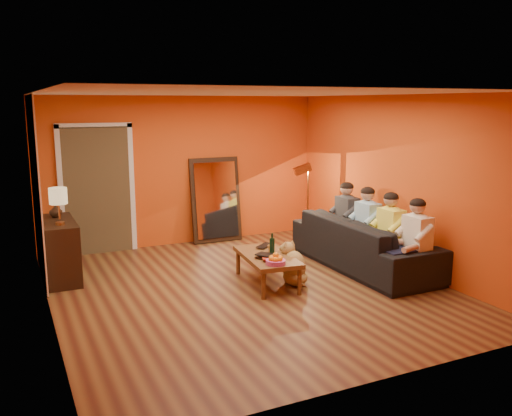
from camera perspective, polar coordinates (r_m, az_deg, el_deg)
name	(u,v)px	position (r m, az deg, el deg)	size (l,w,h in m)	color
room_shell	(237,190)	(7.43, -2.02, 1.88)	(5.00, 5.50, 2.60)	brown
white_accent	(36,188)	(8.21, -22.17, 1.95)	(0.02, 1.90, 2.58)	white
doorway_recess	(96,190)	(9.41, -16.47, 1.83)	(1.06, 0.30, 2.10)	#3F2D19
door_jamb_left	(61,193)	(9.23, -19.85, 1.45)	(0.08, 0.06, 2.20)	white
door_jamb_right	(132,189)	(9.40, -12.93, 1.99)	(0.08, 0.06, 2.20)	white
door_header	(94,125)	(9.19, -16.72, 8.32)	(1.22, 0.06, 0.08)	white
mirror_frame	(216,200)	(9.79, -4.27, 0.87)	(0.92, 0.06, 1.52)	black
mirror_glass	(216,200)	(9.75, -4.18, 0.84)	(0.78, 0.02, 1.36)	white
sideboard	(60,250)	(8.21, -19.93, -4.15)	(0.44, 1.18, 0.85)	black
table_lamp	(59,206)	(7.77, -20.04, 0.16)	(0.24, 0.24, 0.51)	beige
sofa	(364,243)	(8.41, 11.28, -3.62)	(1.03, 2.62, 0.77)	black
coffee_table	(267,269)	(7.55, 1.17, -6.47)	(0.62, 1.22, 0.42)	brown
floor_lamp	(308,207)	(9.32, 5.48, 0.09)	(0.30, 0.24, 1.44)	#B06C33
dog	(294,263)	(7.54, 4.00, -5.79)	(0.33, 0.51, 0.60)	tan
person_far_left	(417,243)	(7.69, 16.55, -3.51)	(0.70, 0.44, 1.22)	white
person_mid_left	(390,234)	(8.09, 13.97, -2.66)	(0.70, 0.44, 1.22)	#FFFD54
person_mid_right	(367,226)	(8.51, 11.64, -1.89)	(0.70, 0.44, 1.22)	#99CBED
person_far_right	(347,219)	(8.95, 9.54, -1.19)	(0.70, 0.44, 1.22)	#303135
fruit_bowl	(276,258)	(7.04, 2.08, -5.32)	(0.26, 0.26, 0.16)	#C04391
wine_bottle	(272,244)	(7.43, 1.70, -3.84)	(0.07, 0.07, 0.31)	black
tumbler	(271,248)	(7.63, 1.59, -4.27)	(0.10, 0.10, 0.09)	#B27F3F
laptop	(267,246)	(7.86, 1.22, -4.06)	(0.34, 0.22, 0.03)	black
book_lower	(262,259)	(7.24, 0.60, -5.42)	(0.18, 0.25, 0.02)	black
book_mid	(262,257)	(7.24, 0.64, -5.22)	(0.20, 0.27, 0.02)	#B12714
book_upper	(262,256)	(7.22, 0.64, -5.11)	(0.18, 0.24, 0.02)	black
vase	(56,211)	(8.34, -20.34, -0.27)	(0.18, 0.18, 0.19)	black
flowers	(55,195)	(8.30, -20.44, 1.31)	(0.17, 0.17, 0.42)	#B12714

